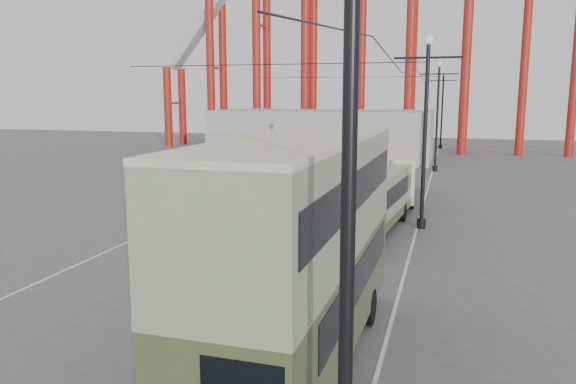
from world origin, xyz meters
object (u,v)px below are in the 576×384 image
(double_decker_bus, at_px, (303,240))
(pedestrian, at_px, (302,266))
(single_decker_green, at_px, (371,200))
(single_decker_cream, at_px, (394,172))

(double_decker_bus, distance_m, pedestrian, 5.44)
(single_decker_green, height_order, pedestrian, single_decker_green)
(double_decker_bus, xyz_separation_m, single_decker_green, (-0.27, 13.92, -1.54))
(single_decker_green, xyz_separation_m, single_decker_cream, (0.18, 9.35, 0.10))
(single_decker_green, distance_m, single_decker_cream, 9.35)
(single_decker_cream, bearing_deg, single_decker_green, -95.39)
(single_decker_green, bearing_deg, double_decker_bus, -83.74)
(double_decker_bus, xyz_separation_m, pedestrian, (-1.29, 4.80, -2.20))
(single_decker_green, bearing_deg, pedestrian, -91.22)
(double_decker_bus, relative_size, pedestrian, 5.49)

